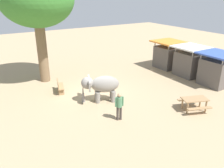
{
  "coord_description": "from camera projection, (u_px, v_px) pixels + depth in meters",
  "views": [
    {
      "loc": [
        13.18,
        -6.6,
        6.72
      ],
      "look_at": [
        0.58,
        1.12,
        0.8
      ],
      "focal_mm": 37.11,
      "sensor_mm": 36.0,
      "label": 1
    }
  ],
  "objects": [
    {
      "name": "wooden_bench",
      "position": [
        60.0,
        86.0,
        16.44
      ],
      "size": [
        1.46,
        0.76,
        0.88
      ],
      "rotation": [
        0.0,
        0.0,
        6.01
      ],
      "color": "#9E7A51",
      "rests_on": "ground_plane"
    },
    {
      "name": "market_stall_white",
      "position": [
        189.0,
        63.0,
        19.54
      ],
      "size": [
        2.5,
        2.5,
        2.52
      ],
      "color": "#59514C",
      "rests_on": "ground_plane"
    },
    {
      "name": "market_stall_orange",
      "position": [
        167.0,
        56.0,
        21.59
      ],
      "size": [
        2.5,
        2.5,
        2.52
      ],
      "color": "#59514C",
      "rests_on": "ground_plane"
    },
    {
      "name": "picnic_table_near",
      "position": [
        194.0,
        101.0,
        13.88
      ],
      "size": [
        1.91,
        1.92,
        0.78
      ],
      "rotation": [
        0.0,
        0.0,
        1.21
      ],
      "color": "#9E7A51",
      "rests_on": "ground_plane"
    },
    {
      "name": "person_handler",
      "position": [
        119.0,
        105.0,
        12.7
      ],
      "size": [
        0.32,
        0.5,
        1.62
      ],
      "rotation": [
        0.0,
        0.0,
        2.93
      ],
      "color": "#3F3833",
      "rests_on": "ground_plane"
    },
    {
      "name": "market_stall_blue",
      "position": [
        216.0,
        71.0,
        17.48
      ],
      "size": [
        2.5,
        2.5,
        2.52
      ],
      "color": "#59514C",
      "rests_on": "ground_plane"
    },
    {
      "name": "ground_plane",
      "position": [
        94.0,
        95.0,
        16.13
      ],
      "size": [
        60.0,
        60.0,
        0.0
      ],
      "primitive_type": "plane",
      "color": "tan"
    },
    {
      "name": "elephant",
      "position": [
        101.0,
        85.0,
        14.89
      ],
      "size": [
        1.98,
        2.46,
        1.73
      ],
      "rotation": [
        0.0,
        0.0,
        4.3
      ],
      "color": "gray",
      "rests_on": "ground_plane"
    },
    {
      "name": "shade_tree_main",
      "position": [
        36.0,
        0.0,
        16.47
      ],
      "size": [
        5.82,
        5.33,
        8.33
      ],
      "color": "brown",
      "rests_on": "ground_plane"
    }
  ]
}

